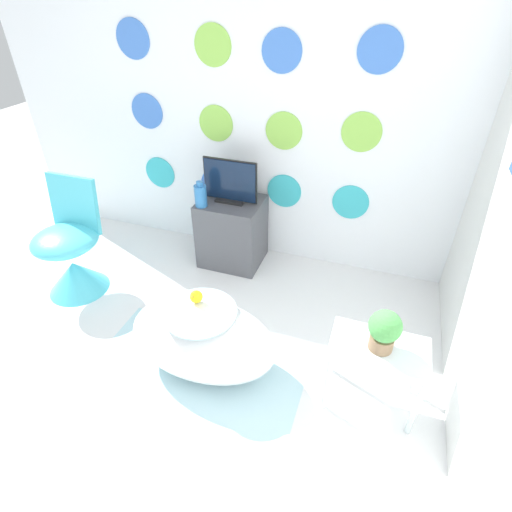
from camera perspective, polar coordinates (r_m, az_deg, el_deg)
ground_plane at (r=2.43m, az=-20.59°, el=-26.02°), size 12.00×12.00×0.00m
wall_back_dotted at (r=3.19m, az=-1.15°, el=21.43°), size 4.30×0.05×2.60m
rug at (r=2.64m, az=-8.63°, el=-16.13°), size 1.34×0.80×0.01m
bathtub at (r=2.50m, az=-7.59°, el=-11.61°), size 0.92×0.53×0.48m
rubber_duck at (r=2.36m, az=-8.57°, el=-5.71°), size 0.08×0.08×0.09m
chair at (r=3.35m, az=-24.82°, el=-0.22°), size 0.48×0.48×0.88m
tv_cabinet at (r=3.37m, az=-3.44°, el=3.48°), size 0.50×0.43×0.57m
tv at (r=3.16m, az=-3.71°, el=10.36°), size 0.44×0.12×0.35m
vase at (r=3.14m, az=-7.92°, el=8.59°), size 0.10×0.10×0.20m
side_table at (r=2.31m, az=16.93°, el=-13.70°), size 0.52×0.32×0.44m
potted_plant_left at (r=2.16m, az=17.87°, el=-10.00°), size 0.17×0.17×0.24m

